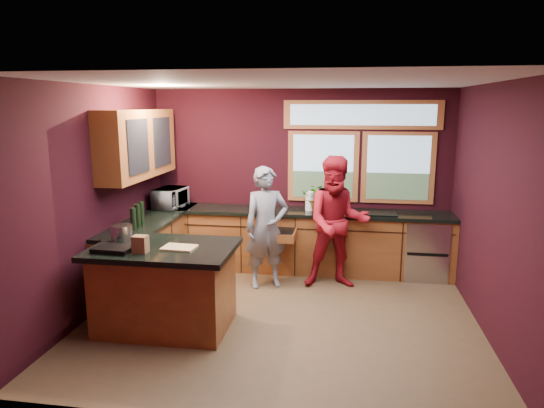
% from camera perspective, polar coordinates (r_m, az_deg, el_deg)
% --- Properties ---
extents(floor, '(4.50, 4.50, 0.00)m').
position_cam_1_polar(floor, '(5.89, 1.16, -13.12)').
color(floor, brown).
rests_on(floor, ground).
extents(room_shell, '(4.52, 4.02, 2.71)m').
position_cam_1_polar(room_shell, '(5.81, -4.19, 5.01)').
color(room_shell, black).
rests_on(room_shell, ground).
extents(back_counter, '(4.50, 0.64, 0.93)m').
position_cam_1_polar(back_counter, '(7.30, 4.54, -4.34)').
color(back_counter, brown).
rests_on(back_counter, floor).
extents(left_counter, '(0.64, 2.30, 0.93)m').
position_cam_1_polar(left_counter, '(6.99, -13.94, -5.34)').
color(left_counter, brown).
rests_on(left_counter, floor).
extents(island, '(1.55, 1.05, 0.95)m').
position_cam_1_polar(island, '(5.59, -12.45, -9.47)').
color(island, brown).
rests_on(island, floor).
extents(person_grey, '(0.72, 0.61, 1.66)m').
position_cam_1_polar(person_grey, '(6.57, -0.67, -2.79)').
color(person_grey, slate).
rests_on(person_grey, floor).
extents(person_red, '(0.96, 0.79, 1.80)m').
position_cam_1_polar(person_red, '(6.60, 7.68, -2.18)').
color(person_red, maroon).
rests_on(person_red, floor).
extents(microwave, '(0.44, 0.59, 0.30)m').
position_cam_1_polar(microwave, '(7.49, -11.86, 0.70)').
color(microwave, '#999999').
rests_on(microwave, left_counter).
extents(potted_plant, '(0.35, 0.30, 0.39)m').
position_cam_1_polar(potted_plant, '(7.19, 4.87, 0.82)').
color(potted_plant, '#999999').
rests_on(potted_plant, back_counter).
extents(paper_towel, '(0.12, 0.12, 0.28)m').
position_cam_1_polar(paper_towel, '(7.16, 4.43, 0.34)').
color(paper_towel, white).
rests_on(paper_towel, back_counter).
extents(cutting_board, '(0.37, 0.27, 0.02)m').
position_cam_1_polar(cutting_board, '(5.33, -10.86, -5.06)').
color(cutting_board, tan).
rests_on(cutting_board, island).
extents(stock_pot, '(0.24, 0.24, 0.18)m').
position_cam_1_polar(stock_pot, '(5.77, -17.26, -3.26)').
color(stock_pot, silver).
rests_on(stock_pot, island).
extents(paper_bag, '(0.15, 0.13, 0.18)m').
position_cam_1_polar(paper_bag, '(5.26, -15.23, -4.58)').
color(paper_bag, brown).
rests_on(paper_bag, island).
extents(black_tray, '(0.42, 0.30, 0.05)m').
position_cam_1_polar(black_tray, '(5.40, -18.11, -5.04)').
color(black_tray, black).
rests_on(black_tray, island).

